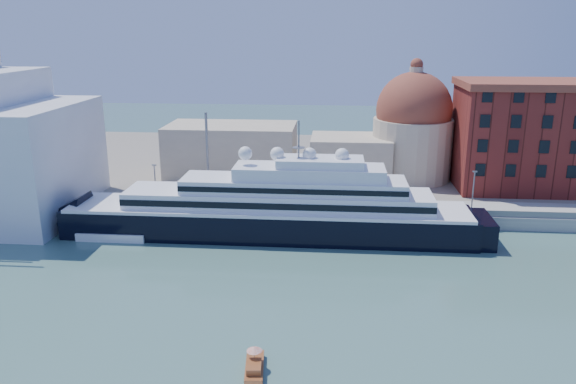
{
  "coord_description": "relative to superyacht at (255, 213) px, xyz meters",
  "views": [
    {
      "loc": [
        4.47,
        -70.74,
        35.82
      ],
      "look_at": [
        -3.15,
        18.0,
        9.68
      ],
      "focal_mm": 35.0,
      "sensor_mm": 36.0,
      "label": 1
    }
  ],
  "objects": [
    {
      "name": "water_taxi",
      "position": [
        5.85,
        -41.48,
        -3.54
      ],
      "size": [
        2.5,
        5.96,
        2.76
      ],
      "rotation": [
        0.0,
        0.0,
        0.1
      ],
      "color": "brown",
      "rests_on": "ground"
    },
    {
      "name": "ground",
      "position": [
        9.51,
        -23.0,
        -4.2
      ],
      "size": [
        400.0,
        400.0,
        0.0
      ],
      "primitive_type": "plane",
      "color": "#335951",
      "rests_on": "ground"
    },
    {
      "name": "superyacht",
      "position": [
        0.0,
        0.0,
        0.0
      ],
      "size": [
        81.39,
        11.28,
        24.33
      ],
      "color": "black",
      "rests_on": "ground"
    },
    {
      "name": "service_barge",
      "position": [
        -24.38,
        -3.94,
        -3.41
      ],
      "size": [
        12.19,
        4.06,
        2.74
      ],
      "rotation": [
        0.0,
        0.0,
        -0.0
      ],
      "color": "white",
      "rests_on": "ground"
    },
    {
      "name": "quay",
      "position": [
        9.51,
        11.0,
        -2.95
      ],
      "size": [
        180.0,
        10.0,
        2.5
      ],
      "primitive_type": "cube",
      "color": "gray",
      "rests_on": "ground"
    },
    {
      "name": "church",
      "position": [
        15.9,
        34.72,
        6.71
      ],
      "size": [
        66.0,
        18.0,
        25.5
      ],
      "color": "beige",
      "rests_on": "land"
    },
    {
      "name": "land",
      "position": [
        9.51,
        52.0,
        -3.2
      ],
      "size": [
        260.0,
        72.0,
        2.0
      ],
      "primitive_type": "cube",
      "color": "slate",
      "rests_on": "ground"
    },
    {
      "name": "lamp_posts",
      "position": [
        -3.16,
        9.27,
        5.64
      ],
      "size": [
        120.8,
        2.4,
        18.0
      ],
      "color": "slate",
      "rests_on": "quay"
    },
    {
      "name": "warehouse",
      "position": [
        61.51,
        29.0,
        9.59
      ],
      "size": [
        43.0,
        19.0,
        23.25
      ],
      "color": "maroon",
      "rests_on": "land"
    },
    {
      "name": "quay_fence",
      "position": [
        9.51,
        6.5,
        -1.1
      ],
      "size": [
        180.0,
        0.1,
        1.2
      ],
      "primitive_type": "cube",
      "color": "slate",
      "rests_on": "quay"
    }
  ]
}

